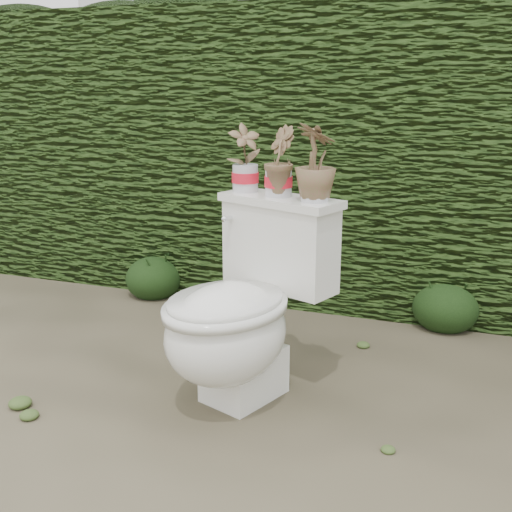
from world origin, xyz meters
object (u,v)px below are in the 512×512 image
(toilet, at_px, (240,314))
(potted_plant_right, at_px, (315,165))
(potted_plant_left, at_px, (245,160))
(potted_plant_center, at_px, (279,163))

(toilet, bearing_deg, potted_plant_right, 55.63)
(toilet, height_order, potted_plant_right, potted_plant_right)
(toilet, xyz_separation_m, potted_plant_left, (-0.09, 0.29, 0.55))
(toilet, xyz_separation_m, potted_plant_center, (0.07, 0.23, 0.55))
(toilet, relative_size, potted_plant_left, 3.06)
(potted_plant_center, bearing_deg, potted_plant_left, 49.46)
(potted_plant_center, bearing_deg, toilet, 141.88)
(potted_plant_center, height_order, potted_plant_right, potted_plant_right)
(potted_plant_left, relative_size, potted_plant_right, 0.94)
(toilet, bearing_deg, potted_plant_center, 92.42)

